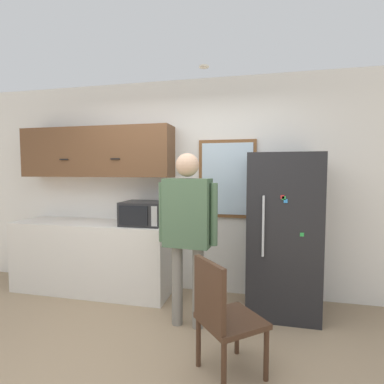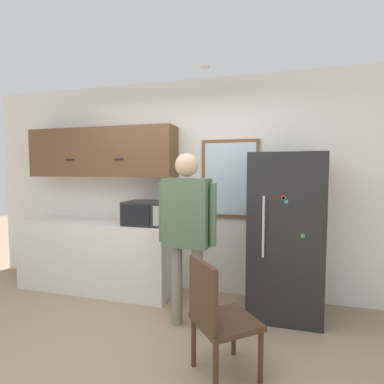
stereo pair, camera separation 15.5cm
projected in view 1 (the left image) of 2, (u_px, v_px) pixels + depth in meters
ground_plane at (134, 374)px, 2.28m from camera, size 16.00×16.00×0.00m
back_wall at (188, 187)px, 3.88m from camera, size 6.00×0.06×2.70m
counter at (93, 256)px, 3.87m from camera, size 2.04×0.62×0.90m
upper_cabinets at (97, 152)px, 3.91m from camera, size 2.04×0.37×0.64m
microwave at (144, 213)px, 3.64m from camera, size 0.50×0.43×0.29m
person at (187, 221)px, 2.93m from camera, size 0.60×0.26×1.72m
refrigerator at (282, 233)px, 3.27m from camera, size 0.74×0.73×1.74m
chair at (222, 313)px, 2.23m from camera, size 0.61×0.61×0.90m
window at (227, 179)px, 3.71m from camera, size 0.71×0.05×0.96m
ceiling_light at (204, 67)px, 3.24m from camera, size 0.11×0.11×0.01m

